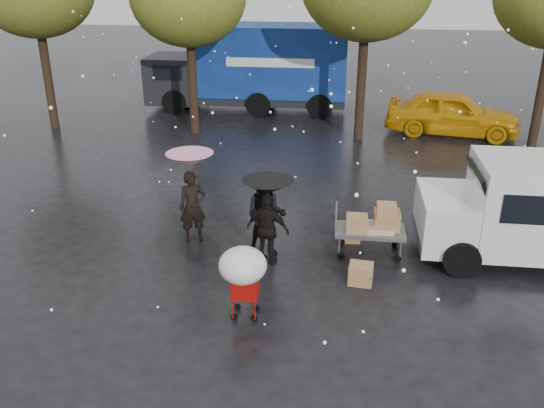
# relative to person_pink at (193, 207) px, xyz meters

# --- Properties ---
(ground) EXTENTS (90.00, 90.00, 0.00)m
(ground) POSITION_rel_person_pink_xyz_m (1.33, -1.38, -0.84)
(ground) COLOR black
(ground) RESTS_ON ground
(person_pink) EXTENTS (0.71, 0.60, 1.67)m
(person_pink) POSITION_rel_person_pink_xyz_m (0.00, 0.00, 0.00)
(person_pink) COLOR black
(person_pink) RESTS_ON ground
(person_middle) EXTENTS (0.92, 0.74, 1.84)m
(person_middle) POSITION_rel_person_pink_xyz_m (1.73, -0.45, 0.08)
(person_middle) COLOR black
(person_middle) RESTS_ON ground
(person_black) EXTENTS (1.00, 0.60, 1.59)m
(person_black) POSITION_rel_person_pink_xyz_m (1.83, -0.86, -0.04)
(person_black) COLOR black
(person_black) RESTS_ON ground
(umbrella_pink) EXTENTS (1.05, 1.05, 2.11)m
(umbrella_pink) POSITION_rel_person_pink_xyz_m (0.00, 0.00, 1.12)
(umbrella_pink) COLOR #4C4C4C
(umbrella_pink) RESTS_ON ground
(umbrella_black) EXTENTS (1.05, 1.05, 1.90)m
(umbrella_black) POSITION_rel_person_pink_xyz_m (1.83, -0.86, 0.91)
(umbrella_black) COLOR #4C4C4C
(umbrella_black) RESTS_ON ground
(vendor_cart) EXTENTS (1.52, 0.80, 1.27)m
(vendor_cart) POSITION_rel_person_pink_xyz_m (4.05, -0.17, -0.11)
(vendor_cart) COLOR slate
(vendor_cart) RESTS_ON ground
(shopping_cart) EXTENTS (0.84, 0.84, 1.46)m
(shopping_cart) POSITION_rel_person_pink_xyz_m (1.68, -3.01, 0.23)
(shopping_cart) COLOR red
(shopping_cart) RESTS_ON ground
(blue_truck) EXTENTS (8.30, 2.60, 3.50)m
(blue_truck) POSITION_rel_person_pink_xyz_m (-0.53, 12.41, 0.92)
(blue_truck) COLOR navy
(blue_truck) RESTS_ON ground
(box_ground_near) EXTENTS (0.51, 0.43, 0.42)m
(box_ground_near) POSITION_rel_person_pink_xyz_m (3.78, -1.45, -0.62)
(box_ground_near) COLOR #956641
(box_ground_near) RESTS_ON ground
(box_ground_far) EXTENTS (0.47, 0.38, 0.35)m
(box_ground_far) POSITION_rel_person_pink_xyz_m (3.56, 0.42, -0.66)
(box_ground_far) COLOR #956641
(box_ground_far) RESTS_ON ground
(yellow_taxi) EXTENTS (4.98, 2.67, 1.61)m
(yellow_taxi) POSITION_rel_person_pink_xyz_m (7.21, 9.60, -0.03)
(yellow_taxi) COLOR orange
(yellow_taxi) RESTS_ON ground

